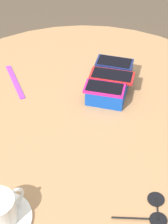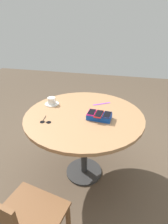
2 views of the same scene
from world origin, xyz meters
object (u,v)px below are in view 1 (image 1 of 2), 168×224
(lanyard_strap, at_px, (15,82))
(saucer, at_px, (0,219))
(phone_red, at_px, (112,76))
(sunglasses, at_px, (154,210))
(phone_navy, at_px, (114,63))
(phone_box, at_px, (110,82))
(round_table, at_px, (84,139))
(phone_magenta, at_px, (105,88))

(lanyard_strap, bearing_deg, saucer, 14.46)
(phone_red, xyz_separation_m, sunglasses, (0.44, 0.16, -0.05))
(phone_navy, relative_size, lanyard_strap, 0.65)
(phone_red, bearing_deg, phone_box, -121.19)
(round_table, bearing_deg, phone_box, 159.27)
(round_table, relative_size, phone_red, 7.77)
(round_table, distance_m, lanyard_strap, 0.30)
(round_table, distance_m, phone_magenta, 0.18)
(sunglasses, bearing_deg, saucer, -76.00)
(phone_box, distance_m, sunglasses, 0.47)
(saucer, distance_m, sunglasses, 0.36)
(phone_navy, bearing_deg, sunglasses, 17.02)
(phone_box, height_order, phone_magenta, phone_magenta)
(saucer, xyz_separation_m, sunglasses, (-0.09, 0.35, -0.00))
(phone_navy, height_order, saucer, phone_navy)
(phone_navy, bearing_deg, phone_magenta, -5.58)
(phone_box, height_order, sunglasses, phone_box)
(saucer, bearing_deg, sunglasses, 104.00)
(phone_magenta, relative_size, saucer, 0.86)
(phone_navy, xyz_separation_m, phone_red, (0.07, 0.00, -0.00))
(phone_box, xyz_separation_m, lanyard_strap, (0.02, -0.31, -0.02))
(phone_navy, distance_m, saucer, 0.63)
(phone_navy, bearing_deg, phone_box, -3.57)
(lanyard_strap, xyz_separation_m, sunglasses, (0.42, 0.48, 0.00))
(round_table, xyz_separation_m, phone_box, (-0.15, 0.06, 0.12))
(saucer, bearing_deg, round_table, 161.41)
(phone_box, distance_m, saucer, 0.56)
(round_table, bearing_deg, phone_magenta, 149.34)
(phone_magenta, bearing_deg, phone_navy, 174.42)
(phone_box, bearing_deg, lanyard_strap, -85.60)
(phone_magenta, distance_m, sunglasses, 0.41)
(phone_box, distance_m, phone_magenta, 0.08)
(phone_navy, bearing_deg, round_table, -15.65)
(phone_red, height_order, lanyard_strap, phone_red)
(sunglasses, bearing_deg, phone_box, -160.03)
(phone_box, distance_m, phone_red, 0.03)
(phone_box, height_order, phone_navy, phone_navy)
(round_table, xyz_separation_m, saucer, (0.38, -0.13, 0.10))
(saucer, bearing_deg, phone_red, 160.17)
(saucer, xyz_separation_m, lanyard_strap, (-0.51, -0.13, -0.00))
(phone_box, bearing_deg, saucer, -19.21)
(phone_box, xyz_separation_m, phone_navy, (-0.07, 0.00, 0.03))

